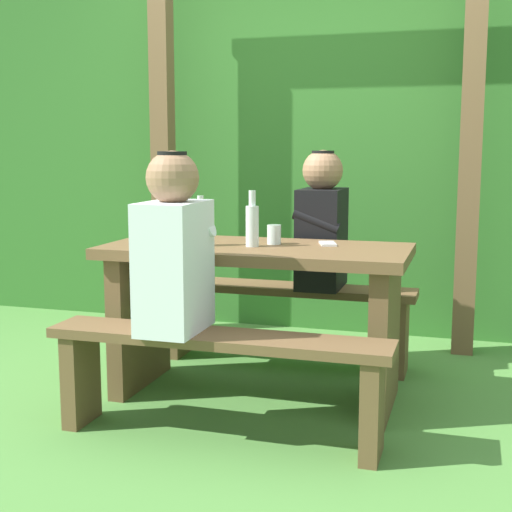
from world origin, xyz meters
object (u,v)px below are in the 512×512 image
object	(u,v)px
bottle_left	(252,224)
drinking_glass	(274,234)
picnic_table	(256,294)
bench_near	(217,364)
bench_far	(285,307)
bottle_right	(201,227)
person_white_shirt	(174,249)
person_black_coat	(322,225)
cell_phone	(328,244)

from	to	relation	value
bottle_left	drinking_glass	bearing A→B (deg)	55.98
picnic_table	bench_near	bearing A→B (deg)	-90.00
bench_far	bottle_left	bearing A→B (deg)	-90.97
picnic_table	drinking_glass	xyz separation A→B (m)	(0.06, 0.08, 0.27)
picnic_table	bottle_right	bearing A→B (deg)	-163.52
person_white_shirt	drinking_glass	xyz separation A→B (m)	(0.24, 0.61, -0.00)
picnic_table	bench_far	size ratio (longest dim) A/B	1.00
bottle_left	person_white_shirt	bearing A→B (deg)	-108.78
bench_near	person_black_coat	bearing A→B (deg)	79.36
drinking_glass	bottle_left	size ratio (longest dim) A/B	0.35
bench_far	bottle_left	distance (m)	0.76
bench_far	drinking_glass	distance (m)	0.64
person_black_coat	cell_phone	world-z (taller)	person_black_coat
person_black_coat	bottle_right	xyz separation A→B (m)	(-0.44, -0.60, 0.04)
bottle_left	cell_phone	size ratio (longest dim) A/B	1.83
bench_far	drinking_glass	bearing A→B (deg)	-81.94
bench_far	drinking_glass	xyz separation A→B (m)	(0.06, -0.45, 0.45)
picnic_table	drinking_glass	world-z (taller)	drinking_glass
bench_near	person_black_coat	distance (m)	1.17
person_white_shirt	person_black_coat	size ratio (longest dim) A/B	1.00
cell_phone	person_black_coat	bearing A→B (deg)	87.34
picnic_table	bottle_right	world-z (taller)	bottle_right
person_white_shirt	bottle_right	world-z (taller)	person_white_shirt
bench_far	person_black_coat	bearing A→B (deg)	-0.95
picnic_table	bench_near	size ratio (longest dim) A/B	1.00
drinking_glass	bottle_right	size ratio (longest dim) A/B	0.39
bench_near	bottle_right	size ratio (longest dim) A/B	6.05
bench_far	bottle_left	size ratio (longest dim) A/B	5.45
bench_far	bottle_left	world-z (taller)	bottle_left
drinking_glass	person_black_coat	bearing A→B (deg)	73.19
bench_near	bottle_right	bearing A→B (deg)	117.87
bench_near	person_black_coat	size ratio (longest dim) A/B	1.95
bench_near	person_white_shirt	size ratio (longest dim) A/B	1.95
person_black_coat	cell_phone	bearing A→B (deg)	-74.54
bench_near	bottle_left	bearing A→B (deg)	91.08
picnic_table	drinking_glass	bearing A→B (deg)	51.72
bench_far	bottle_right	size ratio (longest dim) A/B	6.05
person_white_shirt	bottle_right	distance (m)	0.46
person_black_coat	bottle_right	world-z (taller)	person_black_coat
drinking_glass	bottle_right	xyz separation A→B (m)	(-0.31, -0.15, 0.04)
person_white_shirt	bench_far	bearing A→B (deg)	80.38
picnic_table	person_white_shirt	xyz separation A→B (m)	(-0.18, -0.53, 0.28)
person_white_shirt	drinking_glass	bearing A→B (deg)	68.21
bench_far	person_black_coat	world-z (taller)	person_black_coat
bench_far	person_white_shirt	xyz separation A→B (m)	(-0.18, -1.06, 0.46)
bench_near	cell_phone	bearing A→B (deg)	65.17
person_black_coat	person_white_shirt	bearing A→B (deg)	-109.72
person_white_shirt	bottle_right	xyz separation A→B (m)	(-0.06, 0.46, 0.04)
drinking_glass	bench_near	bearing A→B (deg)	-95.95
person_black_coat	drinking_glass	world-z (taller)	person_black_coat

